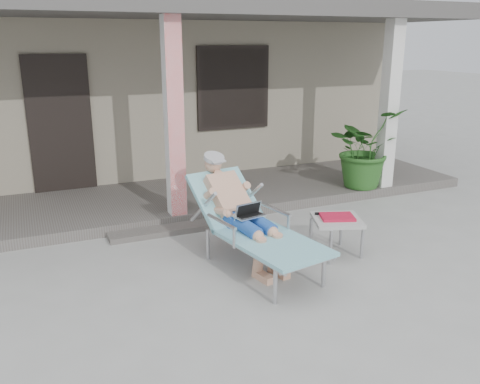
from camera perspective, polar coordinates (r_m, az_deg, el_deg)
name	(u,v)px	position (r m, az deg, el deg)	size (l,w,h in m)	color
ground	(238,290)	(5.28, -0.22, -10.97)	(60.00, 60.00, 0.00)	#9E9E99
house	(114,80)	(10.98, -13.92, 12.16)	(10.40, 5.40, 3.30)	gray
porch_deck	(162,201)	(7.90, -8.77, -1.00)	(10.00, 2.00, 0.15)	#605B56
porch_overhang	(154,14)	(7.48, -9.63, 19.08)	(10.00, 2.30, 2.85)	silver
porch_step	(184,228)	(6.86, -6.29, -4.00)	(2.00, 0.30, 0.07)	#605B56
lounger	(246,198)	(5.61, 0.71, -0.68)	(1.07, 2.00, 1.26)	#B7B7BC
side_table	(337,222)	(6.06, 10.82, -3.30)	(0.69, 0.69, 0.49)	#A8A8A4
potted_palm	(364,148)	(8.42, 13.76, 4.82)	(1.14, 0.99, 1.27)	#26591E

